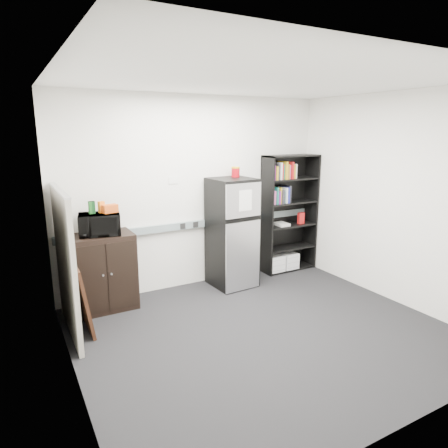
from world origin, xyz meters
name	(u,v)px	position (x,y,z in m)	size (l,w,h in m)	color
floor	(264,332)	(0.00, 0.00, 0.00)	(4.00, 4.00, 0.00)	black
wall_back	(197,193)	(0.00, 1.75, 1.35)	(4.00, 0.02, 2.70)	white
wall_right	(395,199)	(2.00, 0.00, 1.35)	(0.02, 3.50, 2.70)	white
wall_left	(66,239)	(-2.00, 0.00, 1.35)	(0.02, 3.50, 2.70)	white
ceiling	(271,79)	(0.00, 0.00, 2.70)	(4.00, 3.50, 0.02)	white
electrical_raceway	(198,224)	(0.00, 1.72, 0.90)	(3.92, 0.05, 0.10)	gray
wall_note	(173,180)	(-0.35, 1.74, 1.55)	(0.14, 0.00, 0.10)	white
bookshelf	(288,211)	(1.51, 1.57, 0.97)	(0.90, 0.34, 1.85)	black
cubicle_partition	(66,262)	(-1.90, 1.08, 0.81)	(0.06, 1.30, 1.62)	#A49E92
cabinet	(103,272)	(-1.43, 1.50, 0.49)	(0.78, 0.52, 0.97)	black
microwave	(100,224)	(-1.43, 1.48, 1.10)	(0.48, 0.33, 0.27)	black
snack_box_a	(92,207)	(-1.50, 1.52, 1.31)	(0.07, 0.05, 0.15)	#165019
snack_box_b	(92,207)	(-1.50, 1.52, 1.31)	(0.07, 0.05, 0.15)	#0B3313
snack_box_c	(101,207)	(-1.39, 1.52, 1.31)	(0.07, 0.05, 0.14)	orange
snack_bag	(110,209)	(-1.30, 1.47, 1.29)	(0.18, 0.10, 0.10)	#C84B14
refrigerator	(232,233)	(0.40, 1.42, 0.78)	(0.62, 0.65, 1.57)	black
coffee_can	(236,171)	(0.52, 1.55, 1.65)	(0.12, 0.12, 0.17)	#9E0710
framed_poster	(82,297)	(-1.77, 1.02, 0.40)	(0.15, 0.62, 0.80)	black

